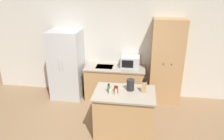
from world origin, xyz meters
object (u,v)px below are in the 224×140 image
pantry_cabinet (166,62)px  kettle (130,85)px  spice_bottle_short_red (117,90)px  spice_bottle_pale_salt (110,92)px  spice_bottle_tall_dark (109,88)px  spice_bottle_green_herb (117,88)px  spice_bottle_orange_cap (115,89)px  spice_bottle_amber_oil (116,92)px  fire_extinguisher (51,86)px  knife_block (144,87)px  microwave (130,62)px  refrigerator (67,65)px

pantry_cabinet → kettle: bearing=-120.7°
spice_bottle_short_red → spice_bottle_pale_salt: 0.14m
spice_bottle_pale_salt → kettle: (0.38, 0.21, 0.07)m
spice_bottle_short_red → spice_bottle_tall_dark: bearing=173.3°
spice_bottle_short_red → spice_bottle_green_herb: bearing=93.8°
spice_bottle_orange_cap → spice_bottle_green_herb: bearing=57.3°
pantry_cabinet → kettle: size_ratio=8.33×
kettle → pantry_cabinet: bearing=59.3°
spice_bottle_short_red → spice_bottle_amber_oil: 0.08m
spice_bottle_green_herb → spice_bottle_amber_oil: bearing=-90.5°
spice_bottle_pale_salt → spice_bottle_orange_cap: bearing=49.0°
fire_extinguisher → spice_bottle_pale_salt: bearing=-39.4°
knife_block → spice_bottle_pale_salt: bearing=-165.8°
knife_block → fire_extinguisher: 3.09m
pantry_cabinet → microwave: (-0.91, 0.04, -0.05)m
refrigerator → spice_bottle_tall_dark: size_ratio=10.37×
pantry_cabinet → spice_bottle_green_herb: size_ratio=16.30×
knife_block → spice_bottle_amber_oil: bearing=-160.4°
microwave → spice_bottle_green_herb: size_ratio=3.62×
spice_bottle_tall_dark → pantry_cabinet: bearing=50.8°
pantry_cabinet → spice_bottle_orange_cap: 1.86m
spice_bottle_green_herb → spice_bottle_orange_cap: 0.06m
pantry_cabinet → spice_bottle_pale_salt: size_ratio=21.78×
knife_block → fire_extinguisher: knife_block is taller
microwave → pantry_cabinet: bearing=-2.8°
spice_bottle_short_red → kettle: kettle is taller
pantry_cabinet → kettle: pantry_cabinet is taller
spice_bottle_orange_cap → refrigerator: bearing=136.9°
knife_block → spice_bottle_short_red: (-0.53, -0.11, -0.05)m
spice_bottle_green_herb → spice_bottle_pale_salt: bearing=-128.4°
knife_block → spice_bottle_pale_salt: size_ratio=3.16×
spice_bottle_tall_dark → spice_bottle_green_herb: 0.18m
refrigerator → spice_bottle_pale_salt: size_ratio=18.38×
microwave → kettle: kettle is taller
pantry_cabinet → spice_bottle_amber_oil: pantry_cabinet is taller
spice_bottle_amber_oil → kettle: (0.26, 0.24, 0.06)m
spice_bottle_short_red → fire_extinguisher: 2.71m
knife_block → spice_bottle_short_red: size_ratio=2.15×
microwave → kettle: size_ratio=1.85×
refrigerator → spice_bottle_pale_salt: 2.04m
spice_bottle_tall_dark → spice_bottle_pale_salt: 0.09m
kettle → fire_extinguisher: bearing=149.3°
spice_bottle_short_red → spice_bottle_orange_cap: (-0.04, 0.05, -0.00)m
spice_bottle_amber_oil → fire_extinguisher: spice_bottle_amber_oil is taller
spice_bottle_tall_dark → refrigerator: bearing=133.8°
knife_block → spice_bottle_short_red: 0.54m
kettle → fire_extinguisher: (-2.33, 1.39, -0.86)m
spice_bottle_short_red → kettle: 0.31m
refrigerator → knife_block: 2.44m
knife_block → spice_bottle_tall_dark: size_ratio=1.79×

